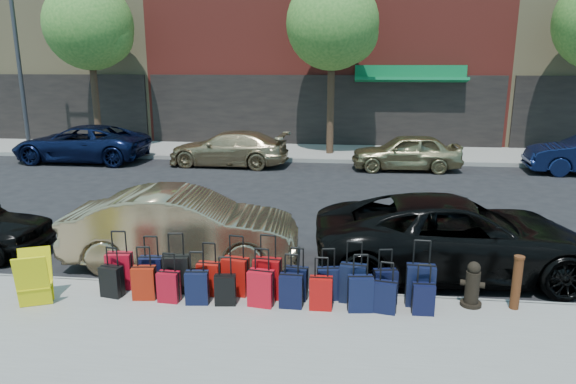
# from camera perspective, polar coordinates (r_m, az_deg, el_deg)

# --- Properties ---
(ground) EXTENTS (120.00, 120.00, 0.00)m
(ground) POSITION_cam_1_polar(r_m,az_deg,el_deg) (13.22, 0.78, -3.15)
(ground) COLOR black
(ground) RESTS_ON ground
(sidewalk_near) EXTENTS (60.00, 4.00, 0.15)m
(sidewalk_near) POSITION_cam_1_polar(r_m,az_deg,el_deg) (7.30, -4.92, -17.75)
(sidewalk_near) COLOR gray
(sidewalk_near) RESTS_ON ground
(sidewalk_far) EXTENTS (60.00, 4.00, 0.15)m
(sidewalk_far) POSITION_cam_1_polar(r_m,az_deg,el_deg) (22.92, 3.44, 4.41)
(sidewalk_far) COLOR gray
(sidewalk_far) RESTS_ON ground
(curb_near) EXTENTS (60.00, 0.08, 0.15)m
(curb_near) POSITION_cam_1_polar(r_m,az_deg,el_deg) (9.04, -2.29, -11.07)
(curb_near) COLOR gray
(curb_near) RESTS_ON ground
(curb_far) EXTENTS (60.00, 0.08, 0.15)m
(curb_far) POSITION_cam_1_polar(r_m,az_deg,el_deg) (20.94, 3.10, 3.49)
(curb_far) COLOR gray
(curb_far) RESTS_ON ground
(tree_left) EXTENTS (3.80, 3.80, 7.27)m
(tree_left) POSITION_cam_1_polar(r_m,az_deg,el_deg) (24.78, -20.92, 16.66)
(tree_left) COLOR black
(tree_left) RESTS_ON sidewalk_far
(tree_center) EXTENTS (3.80, 3.80, 7.27)m
(tree_center) POSITION_cam_1_polar(r_m,az_deg,el_deg) (22.12, 5.32, 17.90)
(tree_center) COLOR black
(tree_center) RESTS_ON sidewalk_far
(streetlight) EXTENTS (2.59, 0.18, 8.00)m
(streetlight) POSITION_cam_1_polar(r_m,az_deg,el_deg) (25.62, -27.53, 14.22)
(streetlight) COLOR #333338
(streetlight) RESTS_ON sidewalk_far
(suitcase_front_0) EXTENTS (0.44, 0.27, 1.02)m
(suitcase_front_0) POSITION_cam_1_polar(r_m,az_deg,el_deg) (9.36, -18.18, -8.28)
(suitcase_front_0) COLOR #A90A1C
(suitcase_front_0) RESTS_ON sidewalk_near
(suitcase_front_1) EXTENTS (0.41, 0.25, 0.96)m
(suitcase_front_1) POSITION_cam_1_polar(r_m,az_deg,el_deg) (9.13, -14.92, -8.75)
(suitcase_front_1) COLOR black
(suitcase_front_1) RESTS_ON sidewalk_near
(suitcase_front_2) EXTENTS (0.46, 0.29, 1.03)m
(suitcase_front_2) POSITION_cam_1_polar(r_m,az_deg,el_deg) (8.95, -12.27, -8.89)
(suitcase_front_2) COLOR black
(suitcase_front_2) RESTS_ON sidewalk_near
(suitcase_front_3) EXTENTS (0.38, 0.22, 0.90)m
(suitcase_front_3) POSITION_cam_1_polar(r_m,az_deg,el_deg) (8.77, -8.77, -9.49)
(suitcase_front_3) COLOR #A5110A
(suitcase_front_3) RESTS_ON sidewalk_near
(suitcase_front_4) EXTENTS (0.46, 0.30, 1.02)m
(suitcase_front_4) POSITION_cam_1_polar(r_m,az_deg,el_deg) (8.72, -5.84, -9.29)
(suitcase_front_4) COLOR #9F0F0A
(suitcase_front_4) RESTS_ON sidewalk_near
(suitcase_front_5) EXTENTS (0.46, 0.28, 1.07)m
(suitcase_front_5) POSITION_cam_1_polar(r_m,az_deg,el_deg) (8.58, -2.31, -9.52)
(suitcase_front_5) COLOR maroon
(suitcase_front_5) RESTS_ON sidewalk_near
(suitcase_front_6) EXTENTS (0.39, 0.24, 0.88)m
(suitcase_front_6) POSITION_cam_1_polar(r_m,az_deg,el_deg) (8.52, 0.92, -10.10)
(suitcase_front_6) COLOR black
(suitcase_front_6) RESTS_ON sidewalk_near
(suitcase_front_7) EXTENTS (0.38, 0.25, 0.86)m
(suitcase_front_7) POSITION_cam_1_polar(r_m,az_deg,el_deg) (8.55, 4.50, -10.10)
(suitcase_front_7) COLOR black
(suitcase_front_7) RESTS_ON sidewalk_near
(suitcase_front_8) EXTENTS (0.45, 0.29, 1.02)m
(suitcase_front_8) POSITION_cam_1_polar(r_m,az_deg,el_deg) (8.49, 7.22, -10.02)
(suitcase_front_8) COLOR black
(suitcase_front_8) RESTS_ON sidewalk_near
(suitcase_front_9) EXTENTS (0.40, 0.27, 0.90)m
(suitcase_front_9) POSITION_cam_1_polar(r_m,az_deg,el_deg) (8.55, 10.73, -10.24)
(suitcase_front_9) COLOR black
(suitcase_front_9) RESTS_ON sidewalk_near
(suitcase_front_10) EXTENTS (0.46, 0.26, 1.08)m
(suitcase_front_10) POSITION_cam_1_polar(r_m,az_deg,el_deg) (8.56, 14.48, -10.00)
(suitcase_front_10) COLOR black
(suitcase_front_10) RESTS_ON sidewalk_near
(suitcase_back_0) EXTENTS (0.39, 0.27, 0.84)m
(suitcase_back_0) POSITION_cam_1_polar(r_m,az_deg,el_deg) (9.11, -18.99, -9.36)
(suitcase_back_0) COLOR black
(suitcase_back_0) RESTS_ON sidewalk_near
(suitcase_back_1) EXTENTS (0.40, 0.26, 0.89)m
(suitcase_back_1) POSITION_cam_1_polar(r_m,az_deg,el_deg) (8.86, -15.68, -9.67)
(suitcase_back_1) COLOR maroon
(suitcase_back_1) RESTS_ON sidewalk_near
(suitcase_back_2) EXTENTS (0.35, 0.22, 0.82)m
(suitcase_back_2) POSITION_cam_1_polar(r_m,az_deg,el_deg) (8.67, -13.11, -10.20)
(suitcase_back_2) COLOR maroon
(suitcase_back_2) RESTS_ON sidewalk_near
(suitcase_back_3) EXTENTS (0.39, 0.25, 0.87)m
(suitcase_back_3) POSITION_cam_1_polar(r_m,az_deg,el_deg) (8.51, -10.07, -10.40)
(suitcase_back_3) COLOR black
(suitcase_back_3) RESTS_ON sidewalk_near
(suitcase_back_4) EXTENTS (0.35, 0.23, 0.80)m
(suitcase_back_4) POSITION_cam_1_polar(r_m,az_deg,el_deg) (8.42, -6.99, -10.73)
(suitcase_back_4) COLOR black
(suitcase_back_4) RESTS_ON sidewalk_near
(suitcase_back_5) EXTENTS (0.43, 0.28, 0.95)m
(suitcase_back_5) POSITION_cam_1_polar(r_m,az_deg,el_deg) (8.32, -3.03, -10.61)
(suitcase_back_5) COLOR #B40B1A
(suitcase_back_5) RESTS_ON sidewalk_near
(suitcase_back_6) EXTENTS (0.37, 0.22, 0.87)m
(suitcase_back_6) POSITION_cam_1_polar(r_m,az_deg,el_deg) (8.27, 0.34, -10.91)
(suitcase_back_6) COLOR black
(suitcase_back_6) RESTS_ON sidewalk_near
(suitcase_back_7) EXTENTS (0.36, 0.21, 0.85)m
(suitcase_back_7) POSITION_cam_1_polar(r_m,az_deg,el_deg) (8.23, 3.68, -11.14)
(suitcase_back_7) COLOR #A30B0A
(suitcase_back_7) RESTS_ON sidewalk_near
(suitcase_back_8) EXTENTS (0.41, 0.27, 0.92)m
(suitcase_back_8) POSITION_cam_1_polar(r_m,az_deg,el_deg) (8.23, 8.03, -11.10)
(suitcase_back_8) COLOR black
(suitcase_back_8) RESTS_ON sidewalk_near
(suitcase_back_9) EXTENTS (0.37, 0.26, 0.81)m
(suitcase_back_9) POSITION_cam_1_polar(r_m,az_deg,el_deg) (8.25, 10.76, -11.37)
(suitcase_back_9) COLOR black
(suitcase_back_9) RESTS_ON sidewalk_near
(suitcase_back_10) EXTENTS (0.34, 0.20, 0.80)m
(suitcase_back_10) POSITION_cam_1_polar(r_m,az_deg,el_deg) (8.33, 14.79, -11.39)
(suitcase_back_10) COLOR black
(suitcase_back_10) RESTS_ON sidewalk_near
(fire_hydrant) EXTENTS (0.38, 0.33, 0.74)m
(fire_hydrant) POSITION_cam_1_polar(r_m,az_deg,el_deg) (8.78, 19.80, -9.75)
(fire_hydrant) COLOR black
(fire_hydrant) RESTS_ON sidewalk_near
(bollard) EXTENTS (0.16, 0.16, 0.88)m
(bollard) POSITION_cam_1_polar(r_m,az_deg,el_deg) (8.89, 24.07, -9.10)
(bollard) COLOR #38190C
(bollard) RESTS_ON sidewalk_near
(display_rack) EXTENTS (0.67, 0.69, 0.88)m
(display_rack) POSITION_cam_1_polar(r_m,az_deg,el_deg) (9.23, -26.36, -8.63)
(display_rack) COLOR #D7CB0B
(display_rack) RESTS_ON sidewalk_near
(car_near_1) EXTENTS (4.66, 1.95, 1.50)m
(car_near_1) POSITION_cam_1_polar(r_m,az_deg,el_deg) (10.43, -11.55, -3.89)
(car_near_1) COLOR #97805D
(car_near_1) RESTS_ON ground
(car_near_2) EXTENTS (5.48, 2.80, 1.48)m
(car_near_2) POSITION_cam_1_polar(r_m,az_deg,el_deg) (10.26, 18.20, -4.68)
(car_near_2) COLOR black
(car_near_2) RESTS_ON ground
(car_far_0) EXTENTS (5.37, 2.48, 1.49)m
(car_far_0) POSITION_cam_1_polar(r_m,az_deg,el_deg) (22.67, -22.00, 5.01)
(car_far_0) COLOR #0C1436
(car_far_0) RESTS_ON ground
(car_far_1) EXTENTS (4.80, 2.19, 1.36)m
(car_far_1) POSITION_cam_1_polar(r_m,az_deg,el_deg) (20.32, -6.64, 4.82)
(car_far_1) COLOR tan
(car_far_1) RESTS_ON ground
(car_far_2) EXTENTS (4.11, 1.79, 1.38)m
(car_far_2) POSITION_cam_1_polar(r_m,az_deg,el_deg) (19.83, 12.99, 4.35)
(car_far_2) COLOR #918559
(car_far_2) RESTS_ON ground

